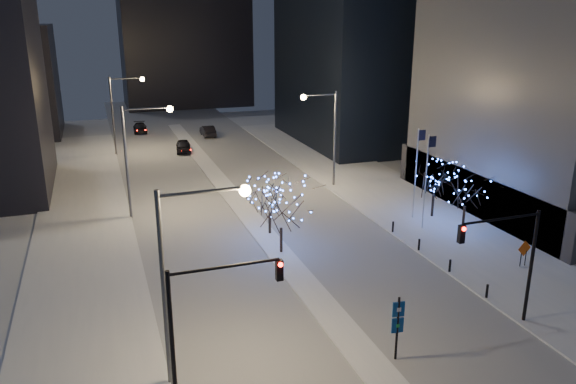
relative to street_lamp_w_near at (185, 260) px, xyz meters
name	(u,v)px	position (x,y,z in m)	size (l,w,h in m)	color
ground	(372,366)	(8.94, -2.00, -6.50)	(160.00, 160.00, 0.00)	silver
road	(221,183)	(8.94, 33.00, -6.49)	(20.00, 130.00, 0.02)	#9CA0AA
median	(232,196)	(8.94, 28.00, -6.42)	(2.00, 80.00, 0.15)	white
east_sidewalk	(417,211)	(23.94, 18.00, -6.42)	(10.00, 90.00, 0.15)	white
west_sidewalk	(84,253)	(-5.06, 18.00, -6.42)	(8.00, 90.00, 0.15)	white
street_lamp_w_near	(185,260)	(0.00, 0.00, 0.00)	(4.40, 0.56, 10.00)	#595E66
street_lamp_w_mid	(138,146)	(0.00, 25.00, 0.00)	(4.40, 0.56, 10.00)	#595E66
street_lamp_w_far	(120,104)	(0.00, 50.00, 0.00)	(4.40, 0.56, 10.00)	#595E66
street_lamp_east	(327,127)	(19.02, 28.00, -0.05)	(3.90, 0.56, 10.00)	#595E66
traffic_signal_west	(206,312)	(0.50, -2.00, -1.74)	(5.26, 0.43, 7.00)	black
traffic_signal_east	(511,251)	(17.88, -1.00, -1.74)	(5.26, 0.43, 7.00)	black
flagpoles	(422,171)	(22.30, 15.25, -1.70)	(1.35, 2.60, 8.00)	silver
bollards	(434,255)	(19.14, 8.00, -5.90)	(0.16, 12.16, 0.90)	black
car_near	(183,146)	(7.44, 48.76, -5.71)	(1.87, 4.64, 1.58)	black
car_mid	(208,131)	(12.53, 57.82, -5.71)	(1.67, 4.78, 1.58)	black
car_far	(140,128)	(3.23, 63.91, -5.79)	(1.98, 4.86, 1.41)	black
holiday_tree_median_near	(281,204)	(9.10, 13.16, -2.54)	(6.36, 6.36, 6.06)	black
holiday_tree_median_far	(269,197)	(9.44, 17.11, -3.19)	(5.02, 5.02, 4.87)	black
holiday_tree_plaza_near	(467,189)	(24.96, 12.56, -2.76)	(4.28, 4.28, 5.45)	black
holiday_tree_plaza_far	(435,179)	(24.37, 16.27, -2.93)	(4.81, 4.81, 5.21)	black
wayfinding_sign	(398,322)	(10.41, -1.83, -4.27)	(0.65, 0.16, 3.63)	black
construction_sign	(524,251)	(24.62, 5.07, -5.18)	(1.18, 0.15, 1.95)	black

